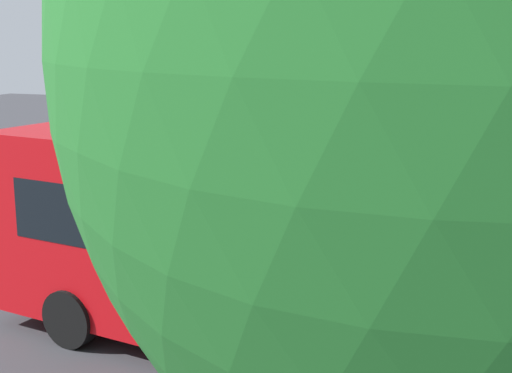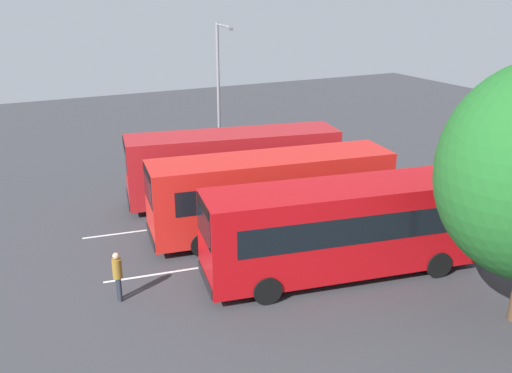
% 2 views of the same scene
% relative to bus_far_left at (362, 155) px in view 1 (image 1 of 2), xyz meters
% --- Properties ---
extents(ground_plane, '(71.90, 71.90, 0.00)m').
position_rel_bus_far_left_xyz_m(ground_plane, '(0.11, 4.34, -1.88)').
color(ground_plane, '#38383D').
extents(bus_far_left, '(10.46, 4.29, 3.44)m').
position_rel_bus_far_left_xyz_m(bus_far_left, '(0.00, 0.00, 0.00)').
color(bus_far_left, '#AD191E').
rests_on(bus_far_left, ground).
extents(bus_center_left, '(10.43, 3.88, 3.44)m').
position_rel_bus_far_left_xyz_m(bus_center_left, '(0.19, 4.33, 0.00)').
color(bus_center_left, red).
rests_on(bus_center_left, ground).
extents(bus_center_right, '(10.45, 4.14, 3.44)m').
position_rel_bus_far_left_xyz_m(bus_center_right, '(-0.47, 8.65, 0.00)').
color(bus_center_right, '#B70C11').
rests_on(bus_center_right, ground).
extents(street_lamp, '(0.51, 2.67, 8.27)m').
position_rel_bus_far_left_xyz_m(street_lamp, '(-0.94, -3.74, 2.87)').
color(street_lamp, gray).
rests_on(street_lamp, ground).
extents(lane_stripe_outer_left, '(14.85, 2.10, 0.01)m').
position_rel_bus_far_left_xyz_m(lane_stripe_outer_left, '(0.11, 2.25, -1.88)').
color(lane_stripe_outer_left, silver).
rests_on(lane_stripe_outer_left, ground).
extents(lane_stripe_inner_left, '(14.85, 2.10, 0.01)m').
position_rel_bus_far_left_xyz_m(lane_stripe_inner_left, '(0.11, 6.42, -1.88)').
color(lane_stripe_inner_left, silver).
rests_on(lane_stripe_inner_left, ground).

